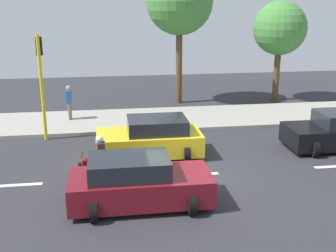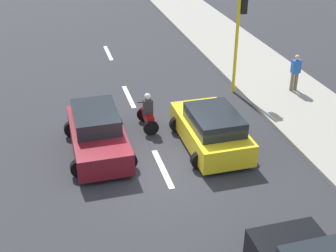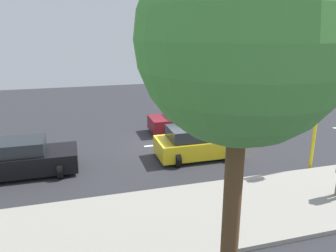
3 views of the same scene
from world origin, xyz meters
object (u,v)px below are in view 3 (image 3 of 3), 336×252
at_px(car_yellow_cab, 197,143).
at_px(traffic_light_corner, 320,104).
at_px(motorcycle, 218,129).
at_px(car_black, 23,158).
at_px(street_tree_south, 242,42).
at_px(car_maroon, 186,120).

relative_size(car_yellow_cab, traffic_light_corner, 0.89).
xyz_separation_m(motorcycle, traffic_light_corner, (4.68, 2.34, 2.29)).
bearing_deg(motorcycle, traffic_light_corner, 26.53).
relative_size(car_yellow_cab, motorcycle, 2.62).
bearing_deg(car_black, street_tree_south, 30.77).
bearing_deg(car_yellow_cab, street_tree_south, -16.66).
xyz_separation_m(car_black, motorcycle, (-1.73, 9.70, -0.07)).
bearing_deg(street_tree_south, car_maroon, 165.01).
xyz_separation_m(car_yellow_cab, motorcycle, (-1.91, 1.98, -0.07)).
height_order(car_maroon, street_tree_south, street_tree_south).
relative_size(car_black, motorcycle, 2.78).
distance_m(car_maroon, street_tree_south, 13.90).
distance_m(car_black, street_tree_south, 11.28).
bearing_deg(traffic_light_corner, car_maroon, -152.66).
xyz_separation_m(traffic_light_corner, street_tree_south, (5.75, -6.86, 2.77)).
bearing_deg(street_tree_south, traffic_light_corner, 129.94).
bearing_deg(car_maroon, car_yellow_cab, -11.36).
height_order(car_black, traffic_light_corner, traffic_light_corner).
bearing_deg(car_black, car_yellow_cab, 88.63).
relative_size(traffic_light_corner, street_tree_south, 0.59).
bearing_deg(car_maroon, traffic_light_corner, 27.34).
distance_m(car_yellow_cab, street_tree_south, 10.19).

